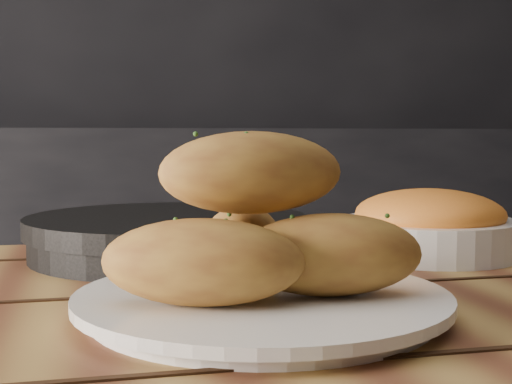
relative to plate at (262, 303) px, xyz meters
name	(u,v)px	position (x,y,z in m)	size (l,w,h in m)	color
counter	(26,289)	(-0.30, 1.58, -0.31)	(2.80, 0.60, 0.90)	black
plate	(262,303)	(0.00, 0.00, 0.00)	(0.28, 0.28, 0.02)	white
bread_rolls	(257,233)	(0.00, 0.00, 0.05)	(0.24, 0.20, 0.12)	#B28431
skillet	(169,235)	(-0.04, 0.28, 0.01)	(0.44, 0.31, 0.05)	black
bowl	(429,226)	(0.24, 0.22, 0.02)	(0.19, 0.19, 0.07)	white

